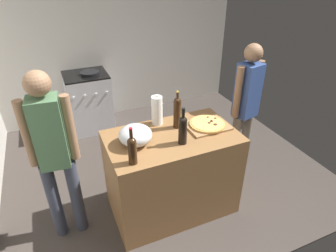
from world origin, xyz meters
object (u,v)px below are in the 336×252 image
object	(u,v)px
pizza	(207,124)
wine_bottle_dark	(183,129)
paper_towel_roll	(157,110)
wine_bottle_amber	(177,111)
mixing_bowl	(135,135)
person_in_red	(246,105)
wine_bottle_clear	(132,149)
stove	(89,102)
person_in_stripes	(54,151)

from	to	relation	value
pizza	wine_bottle_dark	size ratio (longest dim) A/B	1.00
paper_towel_roll	wine_bottle_amber	size ratio (longest dim) A/B	0.78
pizza	mixing_bowl	xyz separation A→B (m)	(-0.73, -0.01, 0.06)
mixing_bowl	paper_towel_roll	world-z (taller)	paper_towel_roll
person_in_red	mixing_bowl	bearing A→B (deg)	-170.49
wine_bottle_clear	person_in_red	distance (m)	1.52
paper_towel_roll	wine_bottle_clear	size ratio (longest dim) A/B	0.90
pizza	wine_bottle_amber	size ratio (longest dim) A/B	0.91
paper_towel_roll	stove	size ratio (longest dim) A/B	0.32
mixing_bowl	person_in_red	size ratio (longest dim) A/B	0.19
pizza	person_in_stripes	xyz separation A→B (m)	(-1.40, 0.08, 0.02)
paper_towel_roll	stove	distance (m)	1.89
wine_bottle_dark	person_in_stripes	xyz separation A→B (m)	(-1.06, 0.24, -0.09)
paper_towel_roll	person_in_red	size ratio (longest dim) A/B	0.18
mixing_bowl	stove	distance (m)	2.08
wine_bottle_amber	person_in_stripes	xyz separation A→B (m)	(-1.13, -0.03, -0.12)
wine_bottle_dark	wine_bottle_amber	xyz separation A→B (m)	(0.07, 0.27, 0.02)
pizza	person_in_red	size ratio (longest dim) A/B	0.22
mixing_bowl	stove	bearing A→B (deg)	93.30
pizza	person_in_stripes	world-z (taller)	person_in_stripes
paper_towel_roll	person_in_red	xyz separation A→B (m)	(1.03, -0.04, -0.13)
wine_bottle_dark	stove	bearing A→B (deg)	103.01
paper_towel_roll	person_in_red	bearing A→B (deg)	-1.99
pizza	wine_bottle_dark	world-z (taller)	wine_bottle_dark
stove	person_in_red	xyz separation A→B (m)	(1.45, -1.78, 0.47)
pizza	person_in_red	bearing A→B (deg)	19.21
mixing_bowl	person_in_stripes	bearing A→B (deg)	172.10
paper_towel_roll	person_in_stripes	distance (m)	1.00
person_in_red	paper_towel_roll	bearing A→B (deg)	178.01
wine_bottle_amber	wine_bottle_clear	bearing A→B (deg)	-146.34
mixing_bowl	person_in_red	xyz separation A→B (m)	(1.34, 0.22, -0.07)
wine_bottle_clear	stove	size ratio (longest dim) A/B	0.36
pizza	wine_bottle_amber	world-z (taller)	wine_bottle_amber
pizza	wine_bottle_clear	xyz separation A→B (m)	(-0.83, -0.27, 0.10)
pizza	wine_bottle_amber	bearing A→B (deg)	158.71
stove	wine_bottle_dark	bearing A→B (deg)	-76.99
paper_towel_roll	wine_bottle_dark	world-z (taller)	wine_bottle_dark
mixing_bowl	stove	world-z (taller)	mixing_bowl
wine_bottle_amber	person_in_red	world-z (taller)	person_in_red
wine_bottle_dark	person_in_red	size ratio (longest dim) A/B	0.22
person_in_red	wine_bottle_clear	bearing A→B (deg)	-161.67
mixing_bowl	wine_bottle_dark	xyz separation A→B (m)	(0.38, -0.15, 0.06)
wine_bottle_clear	wine_bottle_dark	bearing A→B (deg)	11.95
wine_bottle_dark	stove	xyz separation A→B (m)	(-0.50, 2.16, -0.60)
wine_bottle_amber	stove	xyz separation A→B (m)	(-0.57, 1.89, -0.62)
mixing_bowl	wine_bottle_clear	size ratio (longest dim) A/B	0.90
paper_towel_roll	pizza	bearing A→B (deg)	-30.36
mixing_bowl	person_in_stripes	world-z (taller)	person_in_stripes
stove	mixing_bowl	bearing A→B (deg)	-86.70
stove	wine_bottle_clear	bearing A→B (deg)	-89.72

